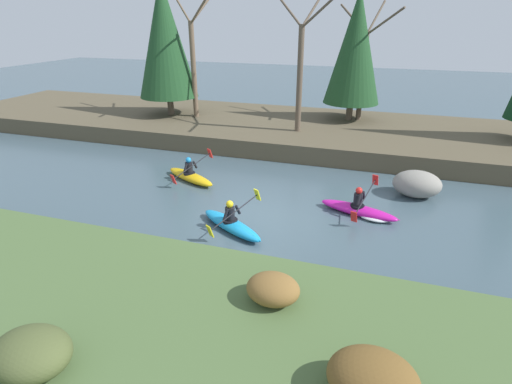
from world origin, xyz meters
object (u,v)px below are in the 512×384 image
object	(u,v)px
kayaker_lead	(362,210)
kayaker_trailing	(191,176)
kayaker_middle	(232,224)
boulder_midstream	(417,184)

from	to	relation	value
kayaker_lead	kayaker_trailing	world-z (taller)	same
kayaker_middle	boulder_midstream	world-z (taller)	kayaker_middle
kayaker_middle	boulder_midstream	bearing A→B (deg)	69.19
kayaker_lead	kayaker_middle	bearing A→B (deg)	-133.59
kayaker_trailing	boulder_midstream	world-z (taller)	kayaker_trailing
kayaker_lead	kayaker_trailing	bearing A→B (deg)	-173.10
kayaker_middle	kayaker_trailing	bearing A→B (deg)	163.02
kayaker_middle	boulder_midstream	size ratio (longest dim) A/B	1.50
kayaker_trailing	kayaker_lead	bearing A→B (deg)	17.42
kayaker_trailing	boulder_midstream	distance (m)	8.85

